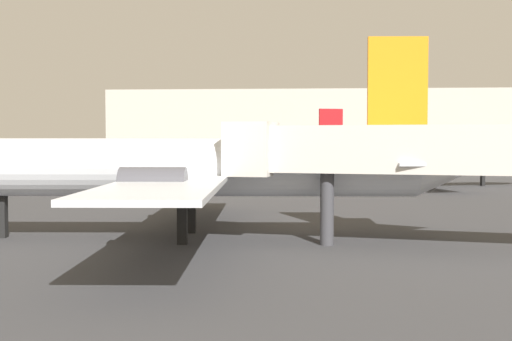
{
  "coord_description": "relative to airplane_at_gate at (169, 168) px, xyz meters",
  "views": [
    {
      "loc": [
        3.79,
        -9.47,
        5.41
      ],
      "look_at": [
        -0.57,
        54.03,
        2.34
      ],
      "focal_mm": 45.41,
      "sensor_mm": 36.0,
      "label": 1
    }
  ],
  "objects": [
    {
      "name": "airplane_at_gate",
      "position": [
        0.0,
        0.0,
        0.0
      ],
      "size": [
        34.69,
        30.73,
        10.93
      ],
      "rotation": [
        0.0,
        0.0,
        3.19
      ],
      "color": "silver",
      "rests_on": "ground_plane"
    },
    {
      "name": "airplane_far_left",
      "position": [
        20.77,
        39.32,
        -0.84
      ],
      "size": [
        29.58,
        20.98,
        8.73
      ],
      "rotation": [
        0.0,
        0.0,
        0.31
      ],
      "color": "silver",
      "rests_on": "ground_plane"
    },
    {
      "name": "jet_bridge",
      "position": [
        13.4,
        -2.76,
        0.94
      ],
      "size": [
        22.36,
        6.51,
        6.31
      ],
      "rotation": [
        0.0,
        0.0,
        2.95
      ],
      "color": "silver",
      "rests_on": "ground_plane"
    },
    {
      "name": "terminal_building",
      "position": [
        11.88,
        90.19,
        3.25
      ],
      "size": [
        78.5,
        24.29,
        14.21
      ],
      "primitive_type": "cube",
      "color": "beige",
      "rests_on": "ground_plane"
    }
  ]
}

